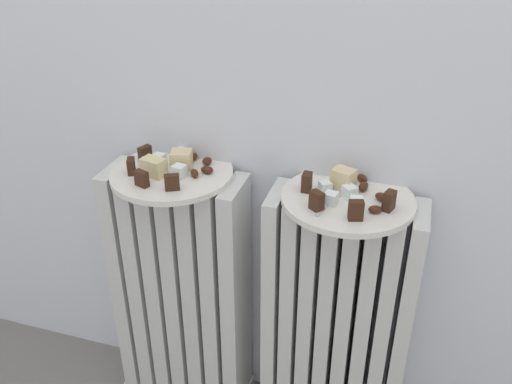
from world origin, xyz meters
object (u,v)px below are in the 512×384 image
radiator_left (182,296)px  radiator_right (336,328)px  plate_left (172,174)px  fork (330,201)px  plate_right (348,199)px

radiator_left → radiator_right: bearing=0.0°
radiator_left → plate_left: size_ratio=2.47×
plate_left → fork: fork is taller
radiator_left → fork: 0.48m
radiator_left → radiator_right: size_ratio=1.00×
radiator_right → fork: bearing=-135.2°
radiator_left → radiator_right: (0.37, 0.00, 0.00)m
radiator_right → fork: (-0.03, -0.03, 0.34)m
plate_left → radiator_left: bearing=180.0°
radiator_left → fork: bearing=-4.9°
radiator_left → plate_left: plate_left is taller
plate_left → plate_right: 0.37m
radiator_right → fork: fork is taller
radiator_left → plate_right: bearing=0.0°
radiator_right → plate_left: plate_left is taller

